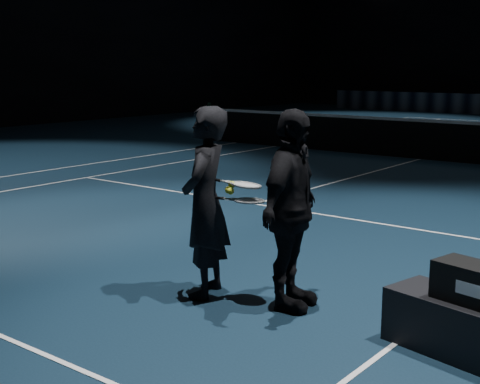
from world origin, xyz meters
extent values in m
plane|color=black|center=(0.00, 0.00, 0.00)|extent=(36.00, 36.00, 0.00)
cylinder|color=black|center=(-6.40, 0.00, 0.55)|extent=(0.10, 0.10, 1.10)
cube|color=black|center=(0.00, 0.00, 0.45)|extent=(12.80, 0.02, 0.86)
cube|color=white|center=(0.00, 0.00, 0.92)|extent=(12.80, 0.03, 0.07)
cube|color=white|center=(4.73, -10.11, 0.58)|extent=(0.33, 0.08, 0.10)
imported|color=black|center=(2.16, -10.09, 0.90)|extent=(0.66, 0.78, 1.81)
imported|color=black|center=(2.99, -9.88, 0.90)|extent=(0.66, 1.13, 1.81)
camera|label=1|loc=(6.19, -14.74, 2.18)|focal=50.00mm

